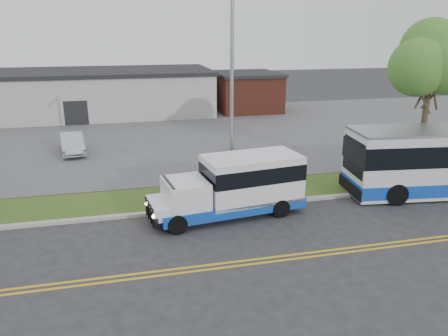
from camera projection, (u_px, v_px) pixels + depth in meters
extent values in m
plane|color=#28282B|center=(181.00, 222.00, 19.10)|extent=(140.00, 140.00, 0.00)
cube|color=gold|center=(196.00, 267.00, 15.53)|extent=(70.00, 0.12, 0.01)
cube|color=gold|center=(197.00, 271.00, 15.25)|extent=(70.00, 0.12, 0.01)
cube|color=#9E9B93|center=(177.00, 211.00, 20.10)|extent=(80.00, 0.30, 0.15)
cube|color=#38521B|center=(173.00, 198.00, 21.77)|extent=(80.00, 3.30, 0.10)
cube|color=#4C4C4F|center=(151.00, 135.00, 34.84)|extent=(80.00, 25.00, 0.10)
cube|color=#9E9E99|center=(79.00, 95.00, 42.19)|extent=(25.00, 10.00, 4.00)
cube|color=black|center=(77.00, 72.00, 41.53)|extent=(25.40, 10.40, 0.35)
cube|color=black|center=(76.00, 113.00, 37.88)|extent=(2.00, 0.15, 2.20)
cube|color=brown|center=(246.00, 93.00, 44.98)|extent=(6.00, 7.00, 3.60)
cube|color=black|center=(246.00, 74.00, 44.38)|extent=(6.30, 7.30, 0.30)
cylinder|color=#3C2820|center=(422.00, 135.00, 24.23)|extent=(0.32, 0.32, 4.76)
ellipsoid|color=#416D26|center=(432.00, 66.00, 23.09)|extent=(5.20, 5.20, 4.42)
cylinder|color=gray|center=(232.00, 100.00, 20.89)|extent=(0.18, 0.18, 9.50)
cube|color=#0F3FA9|center=(230.00, 204.00, 19.75)|extent=(6.87, 3.09, 0.49)
cube|color=silver|center=(252.00, 177.00, 19.77)|extent=(4.55, 2.79, 2.05)
cube|color=black|center=(252.00, 170.00, 19.67)|extent=(4.57, 2.83, 0.73)
cube|color=silver|center=(186.00, 193.00, 18.81)|extent=(2.02, 2.31, 1.17)
cube|color=black|center=(169.00, 191.00, 18.50)|extent=(0.34, 1.85, 0.88)
cube|color=silver|center=(162.00, 207.00, 18.60)|extent=(1.23, 2.11, 0.54)
cube|color=black|center=(152.00, 215.00, 18.53)|extent=(0.41, 2.00, 0.49)
sphere|color=#FFD88C|center=(154.00, 216.00, 17.79)|extent=(0.22, 0.22, 0.20)
sphere|color=#FFD88C|center=(147.00, 204.00, 19.10)|extent=(0.22, 0.22, 0.20)
cylinder|color=black|center=(177.00, 225.00, 17.92)|extent=(0.85, 0.38, 0.82)
cylinder|color=black|center=(165.00, 206.00, 19.79)|extent=(0.85, 0.38, 0.82)
cylinder|color=black|center=(281.00, 208.00, 19.54)|extent=(0.85, 0.38, 0.82)
cylinder|color=black|center=(260.00, 193.00, 21.42)|extent=(0.85, 0.38, 0.82)
cube|color=black|center=(355.00, 157.00, 21.44)|extent=(0.41, 2.53, 1.76)
cube|color=black|center=(350.00, 187.00, 21.91)|extent=(0.46, 2.75, 0.55)
cylinder|color=black|center=(397.00, 194.00, 20.87)|extent=(1.09, 0.47, 1.06)
cylinder|color=black|center=(373.00, 177.00, 23.33)|extent=(1.09, 0.47, 1.06)
imported|color=#AEB1B6|center=(72.00, 143.00, 29.33)|extent=(2.05, 4.30, 1.36)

